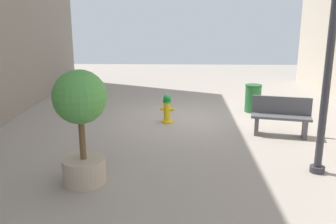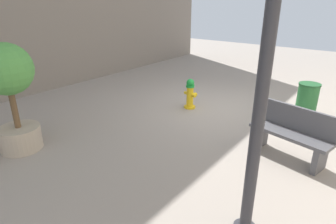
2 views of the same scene
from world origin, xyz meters
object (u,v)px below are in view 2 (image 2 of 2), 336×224
fire_hydrant (190,94)px  bench_near (292,133)px  planter_tree (10,88)px  street_lamp (269,36)px  trash_bin (307,100)px

fire_hydrant → bench_near: bench_near is taller
fire_hydrant → planter_tree: (1.35, 3.88, 0.84)m
planter_tree → street_lamp: bearing=-172.3°
fire_hydrant → street_lamp: 4.88m
fire_hydrant → trash_bin: bearing=-154.6°
bench_near → fire_hydrant: bearing=-19.7°
street_lamp → fire_hydrant: bearing=-47.7°
planter_tree → street_lamp: street_lamp is taller
bench_near → trash_bin: size_ratio=1.76×
fire_hydrant → street_lamp: (-2.99, 3.29, 2.01)m
fire_hydrant → bench_near: size_ratio=0.53×
fire_hydrant → planter_tree: size_ratio=0.39×
trash_bin → fire_hydrant: bearing=25.4°
bench_near → street_lamp: (-0.13, 2.27, 1.92)m
planter_tree → trash_bin: bearing=-127.7°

